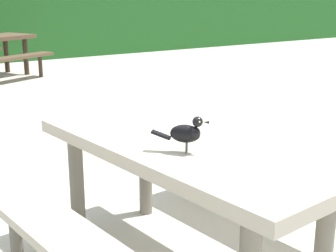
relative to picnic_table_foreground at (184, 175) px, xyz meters
name	(u,v)px	position (x,y,z in m)	size (l,w,h in m)	color
picnic_table_foreground	(184,175)	(0.00, 0.00, 0.00)	(1.84, 1.87, 0.74)	#B2A893
bird_grackle	(187,132)	(-0.09, -0.15, 0.29)	(0.22, 0.22, 0.18)	black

